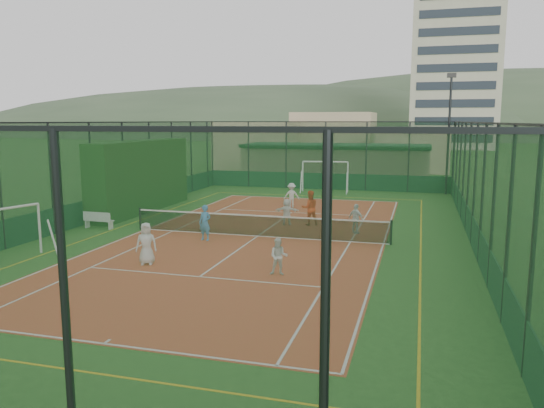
{
  "coord_description": "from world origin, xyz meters",
  "views": [
    {
      "loc": [
        6.84,
        -21.93,
        5.08
      ],
      "look_at": [
        0.18,
        1.77,
        1.2
      ],
      "focal_mm": 35.0,
      "sensor_mm": 36.0,
      "label": 1
    }
  ],
  "objects_px": {
    "child_near_mid": "(205,223)",
    "child_far_right": "(356,219)",
    "child_far_back": "(287,212)",
    "white_bench": "(99,220)",
    "child_near_right": "(279,257)",
    "child_far_left": "(292,195)",
    "coach": "(310,208)",
    "apartment_tower": "(455,65)",
    "futsal_goal_near": "(4,235)",
    "clubhouse": "(336,163)",
    "child_near_left": "(146,244)",
    "futsal_goal_far": "(325,177)",
    "floodlight_ne": "(449,135)"
  },
  "relations": [
    {
      "from": "child_far_left",
      "to": "coach",
      "type": "height_order",
      "value": "coach"
    },
    {
      "from": "apartment_tower",
      "to": "child_far_left",
      "type": "distance_m",
      "value": 76.28
    },
    {
      "from": "child_near_mid",
      "to": "child_far_left",
      "type": "relative_size",
      "value": 1.05
    },
    {
      "from": "child_near_right",
      "to": "futsal_goal_near",
      "type": "bearing_deg",
      "value": 175.99
    },
    {
      "from": "apartment_tower",
      "to": "child_far_left",
      "type": "relative_size",
      "value": 20.71
    },
    {
      "from": "child_far_right",
      "to": "coach",
      "type": "distance_m",
      "value": 2.78
    },
    {
      "from": "futsal_goal_near",
      "to": "child_far_right",
      "type": "relative_size",
      "value": 2.2
    },
    {
      "from": "white_bench",
      "to": "child_far_right",
      "type": "relative_size",
      "value": 1.09
    },
    {
      "from": "futsal_goal_near",
      "to": "child_far_left",
      "type": "xyz_separation_m",
      "value": [
        7.23,
        14.53,
        -0.23
      ]
    },
    {
      "from": "futsal_goal_near",
      "to": "child_far_left",
      "type": "bearing_deg",
      "value": -11.05
    },
    {
      "from": "futsal_goal_near",
      "to": "child_far_left",
      "type": "distance_m",
      "value": 16.23
    },
    {
      "from": "floodlight_ne",
      "to": "child_far_right",
      "type": "relative_size",
      "value": 6.07
    },
    {
      "from": "clubhouse",
      "to": "futsal_goal_near",
      "type": "distance_m",
      "value": 29.45
    },
    {
      "from": "child_near_mid",
      "to": "child_near_left",
      "type": "bearing_deg",
      "value": -87.03
    },
    {
      "from": "clubhouse",
      "to": "child_far_back",
      "type": "relative_size",
      "value": 11.76
    },
    {
      "from": "child_far_back",
      "to": "child_far_right",
      "type": "bearing_deg",
      "value": 155.36
    },
    {
      "from": "child_far_right",
      "to": "child_near_left",
      "type": "bearing_deg",
      "value": 80.57
    },
    {
      "from": "white_bench",
      "to": "futsal_goal_far",
      "type": "bearing_deg",
      "value": 65.36
    },
    {
      "from": "clubhouse",
      "to": "child_near_left",
      "type": "distance_m",
      "value": 27.57
    },
    {
      "from": "child_near_mid",
      "to": "coach",
      "type": "height_order",
      "value": "coach"
    },
    {
      "from": "child_near_left",
      "to": "child_far_back",
      "type": "xyz_separation_m",
      "value": [
        3.03,
        8.43,
        -0.1
      ]
    },
    {
      "from": "child_near_mid",
      "to": "child_near_right",
      "type": "bearing_deg",
      "value": -33.41
    },
    {
      "from": "floodlight_ne",
      "to": "child_far_back",
      "type": "relative_size",
      "value": 6.38
    },
    {
      "from": "futsal_goal_far",
      "to": "child_far_back",
      "type": "height_order",
      "value": "futsal_goal_far"
    },
    {
      "from": "futsal_goal_near",
      "to": "child_near_right",
      "type": "xyz_separation_m",
      "value": [
        10.09,
        0.96,
        -0.33
      ]
    },
    {
      "from": "child_near_mid",
      "to": "child_far_right",
      "type": "height_order",
      "value": "child_near_mid"
    },
    {
      "from": "white_bench",
      "to": "child_near_left",
      "type": "bearing_deg",
      "value": -41.67
    },
    {
      "from": "child_far_back",
      "to": "apartment_tower",
      "type": "bearing_deg",
      "value": -104.09
    },
    {
      "from": "white_bench",
      "to": "coach",
      "type": "distance_m",
      "value": 10.13
    },
    {
      "from": "clubhouse",
      "to": "futsal_goal_near",
      "type": "bearing_deg",
      "value": -105.04
    },
    {
      "from": "child_near_mid",
      "to": "child_far_back",
      "type": "bearing_deg",
      "value": 69.61
    },
    {
      "from": "child_near_mid",
      "to": "child_near_right",
      "type": "relative_size",
      "value": 1.22
    },
    {
      "from": "futsal_goal_far",
      "to": "child_near_right",
      "type": "relative_size",
      "value": 2.69
    },
    {
      "from": "white_bench",
      "to": "futsal_goal_near",
      "type": "relative_size",
      "value": 0.5
    },
    {
      "from": "floodlight_ne",
      "to": "coach",
      "type": "relative_size",
      "value": 4.84
    },
    {
      "from": "floodlight_ne",
      "to": "apartment_tower",
      "type": "relative_size",
      "value": 0.28
    },
    {
      "from": "clubhouse",
      "to": "white_bench",
      "type": "relative_size",
      "value": 10.21
    },
    {
      "from": "child_far_back",
      "to": "coach",
      "type": "distance_m",
      "value": 1.15
    },
    {
      "from": "futsal_goal_far",
      "to": "child_far_left",
      "type": "relative_size",
      "value": 2.31
    },
    {
      "from": "child_far_right",
      "to": "apartment_tower",
      "type": "bearing_deg",
      "value": -62.81
    },
    {
      "from": "floodlight_ne",
      "to": "apartment_tower",
      "type": "height_order",
      "value": "apartment_tower"
    },
    {
      "from": "apartment_tower",
      "to": "futsal_goal_near",
      "type": "bearing_deg",
      "value": -102.52
    },
    {
      "from": "child_far_right",
      "to": "futsal_goal_far",
      "type": "bearing_deg",
      "value": -41.56
    },
    {
      "from": "child_far_left",
      "to": "clubhouse",
      "type": "bearing_deg",
      "value": -106.34
    },
    {
      "from": "floodlight_ne",
      "to": "child_far_back",
      "type": "xyz_separation_m",
      "value": [
        -8.01,
        -13.62,
        -3.47
      ]
    },
    {
      "from": "white_bench",
      "to": "child_near_right",
      "type": "relative_size",
      "value": 1.19
    },
    {
      "from": "clubhouse",
      "to": "coach",
      "type": "bearing_deg",
      "value": -84.82
    },
    {
      "from": "child_near_right",
      "to": "child_far_right",
      "type": "relative_size",
      "value": 0.92
    },
    {
      "from": "futsal_goal_near",
      "to": "coach",
      "type": "bearing_deg",
      "value": -28.91
    },
    {
      "from": "white_bench",
      "to": "child_near_mid",
      "type": "distance_m",
      "value": 5.96
    }
  ]
}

